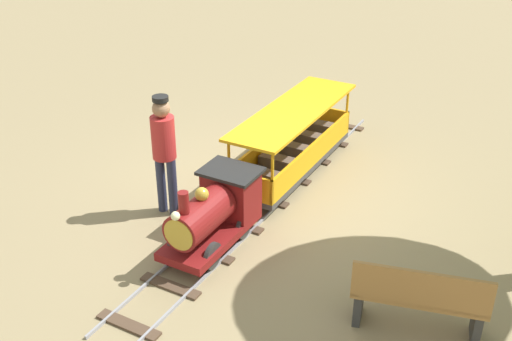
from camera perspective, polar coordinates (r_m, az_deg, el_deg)
The scene contains 6 objects.
ground_plane at distance 8.57m, azimuth 0.97°, elevation -2.43°, with size 60.00×60.00×0.00m, color #8C7A56.
track at distance 8.48m, azimuth 0.66°, elevation -2.63°, with size 0.73×6.40×0.04m.
locomotive at distance 7.35m, azimuth -3.82°, elevation -3.69°, with size 0.69×1.44×0.99m.
passenger_car at distance 9.00m, azimuth 3.40°, elevation 2.14°, with size 0.79×2.70×0.97m.
conductor_person at distance 7.86m, azimuth -8.41°, elevation 2.21°, with size 0.30×0.30×1.62m.
park_bench at distance 6.36m, azimuth 14.66°, elevation -11.19°, with size 1.36×0.70×0.82m.
Camera 1 is at (-3.46, 6.53, 4.34)m, focal length 43.80 mm.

